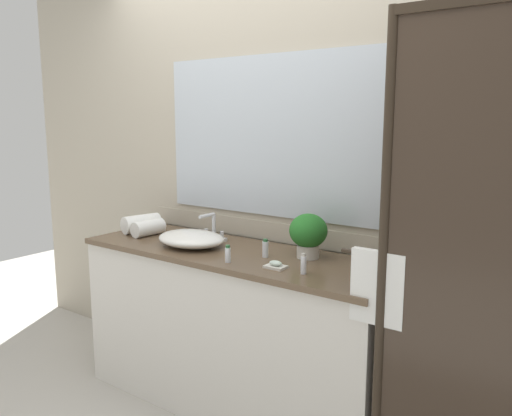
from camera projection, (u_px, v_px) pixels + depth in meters
The scene contains 13 objects.
ground_plane at pixel (235, 404), 2.93m from camera, with size 8.00×8.00×0.00m, color #B7B2A8.
wall_back_with_mirror at pixel (270, 171), 2.98m from camera, with size 4.40×0.06×2.60m.
vanity_cabinet at pixel (235, 329), 2.86m from camera, with size 1.80×0.58×0.90m.
shower_enclosure at pixel (477, 280), 1.87m from camera, with size 1.20×0.59×2.00m.
sink_basin at pixel (191, 239), 2.87m from camera, with size 0.40×0.31×0.09m, color white.
faucet at pixel (213, 231), 3.02m from camera, with size 0.17×0.14×0.16m.
potted_plant at pixel (308, 233), 2.62m from camera, with size 0.19×0.19×0.23m.
soap_dish at pixel (276, 265), 2.46m from camera, with size 0.10×0.07×0.04m.
amenity_bottle_body_wash at pixel (265, 248), 2.65m from camera, with size 0.03×0.03×0.09m.
amenity_bottle_conditioner at pixel (228, 254), 2.55m from camera, with size 0.03×0.03×0.09m.
amenity_bottle_shampoo at pixel (304, 264), 2.36m from camera, with size 0.03×0.03×0.10m.
rolled_towel_near_edge at pixel (141, 223), 3.23m from camera, with size 0.11×0.11×0.23m, color white.
rolled_towel_middle at pixel (148, 228), 3.13m from camera, with size 0.10×0.10×0.20m, color white.
Camera 1 is at (1.68, -2.11, 1.60)m, focal length 36.20 mm.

